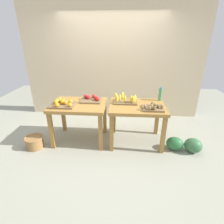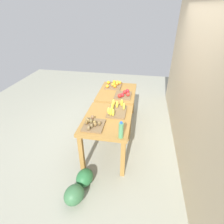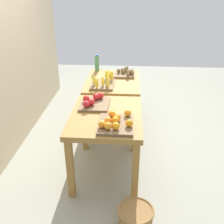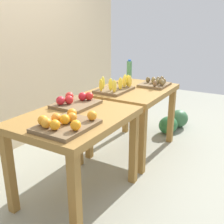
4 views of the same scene
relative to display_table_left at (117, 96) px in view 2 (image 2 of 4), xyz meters
The scene contains 11 objects.
ground_plane 0.88m from the display_table_left, ahead, with size 8.00×8.00×0.00m, color gray.
back_wall 1.68m from the display_table_left, 67.47° to the left, with size 4.40×0.12×3.00m, color beige.
display_table_left is the anchor object (origin of this frame).
display_table_right 1.12m from the display_table_left, ahead, with size 1.04×0.80×0.79m.
orange_bin 0.33m from the display_table_left, 155.27° to the right, with size 0.44×0.38×0.11m.
apple_bin 0.32m from the display_table_left, 36.93° to the left, with size 0.40×0.34×0.11m.
banana_crate 0.92m from the display_table_left, ahead, with size 0.44×0.32×0.17m.
kiwi_bin 1.40m from the display_table_left, ahead, with size 0.36×0.33×0.10m.
water_bottle 1.63m from the display_table_left, 10.57° to the left, with size 0.07×0.07×0.27m.
watermelon_pile 2.10m from the display_table_left, ahead, with size 0.69×0.39×0.27m.
wicker_basket 1.05m from the display_table_left, 156.99° to the right, with size 0.35×0.35×0.22m.
Camera 2 is at (3.04, 0.53, 2.44)m, focal length 28.57 mm.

